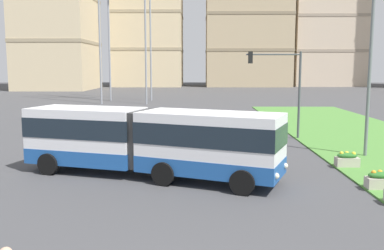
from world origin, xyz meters
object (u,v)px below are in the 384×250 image
(streetlight_median, at_px, (370,61))
(traffic_light_far_right, at_px, (282,79))
(articulated_bus, at_px, (150,140))
(car_grey_wagon, at_px, (105,124))
(flower_planter_3, at_px, (380,180))
(apartment_tower_centre, at_px, (248,0))
(flower_planter_4, at_px, (347,159))
(apartment_tower_eastcentre, at_px, (324,4))

(streetlight_median, bearing_deg, traffic_light_far_right, 120.88)
(articulated_bus, height_order, car_grey_wagon, articulated_bus)
(flower_planter_3, bearing_deg, apartment_tower_centre, 86.66)
(flower_planter_4, distance_m, apartment_tower_eastcentre, 101.19)
(articulated_bus, relative_size, flower_planter_4, 10.82)
(car_grey_wagon, xyz_separation_m, apartment_tower_eastcentre, (40.27, 85.03, 20.72))
(flower_planter_3, height_order, streetlight_median, streetlight_median)
(streetlight_median, xyz_separation_m, apartment_tower_centre, (3.59, 87.54, 16.57))
(flower_planter_3, height_order, traffic_light_far_right, traffic_light_far_right)
(flower_planter_4, relative_size, streetlight_median, 0.12)
(flower_planter_3, height_order, flower_planter_4, same)
(traffic_light_far_right, height_order, apartment_tower_centre, apartment_tower_centre)
(articulated_bus, bearing_deg, car_grey_wagon, 111.06)
(apartment_tower_centre, bearing_deg, traffic_light_far_right, -94.97)
(articulated_bus, relative_size, car_grey_wagon, 2.69)
(flower_planter_3, xyz_separation_m, apartment_tower_centre, (5.49, 93.91, 21.35))
(streetlight_median, bearing_deg, flower_planter_4, -126.29)
(car_grey_wagon, xyz_separation_m, flower_planter_3, (14.14, -14.21, -0.33))
(flower_planter_3, bearing_deg, flower_planter_4, 90.00)
(flower_planter_3, relative_size, apartment_tower_eastcentre, 0.03)
(apartment_tower_centre, bearing_deg, flower_planter_4, -93.48)
(car_grey_wagon, bearing_deg, streetlight_median, -26.04)
(articulated_bus, xyz_separation_m, flower_planter_4, (9.46, 1.74, -1.23))
(flower_planter_3, height_order, apartment_tower_eastcentre, apartment_tower_eastcentre)
(articulated_bus, bearing_deg, streetlight_median, 20.84)
(car_grey_wagon, relative_size, apartment_tower_centre, 0.10)
(car_grey_wagon, distance_m, flower_planter_4, 17.57)
(articulated_bus, height_order, streetlight_median, streetlight_median)
(articulated_bus, distance_m, car_grey_wagon, 13.07)
(flower_planter_4, distance_m, apartment_tower_centre, 92.79)
(articulated_bus, relative_size, apartment_tower_centre, 0.27)
(car_grey_wagon, xyz_separation_m, streetlight_median, (16.04, -7.84, 4.45))
(apartment_tower_eastcentre, bearing_deg, articulated_bus, -110.11)
(flower_planter_4, height_order, apartment_tower_eastcentre, apartment_tower_eastcentre)
(flower_planter_3, relative_size, flower_planter_4, 1.00)
(traffic_light_far_right, bearing_deg, articulated_bus, -127.58)
(streetlight_median, relative_size, apartment_tower_eastcentre, 0.22)
(articulated_bus, xyz_separation_m, apartment_tower_eastcentre, (35.59, 97.20, 19.82))
(traffic_light_far_right, height_order, streetlight_median, streetlight_median)
(flower_planter_3, distance_m, apartment_tower_centre, 96.46)
(flower_planter_3, bearing_deg, car_grey_wagon, 134.86)
(articulated_bus, relative_size, streetlight_median, 1.25)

